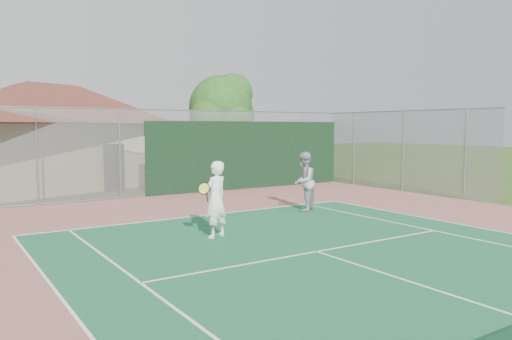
{
  "coord_description": "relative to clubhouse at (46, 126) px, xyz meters",
  "views": [
    {
      "loc": [
        -7.17,
        -2.05,
        2.83
      ],
      "look_at": [
        1.12,
        10.6,
        1.5
      ],
      "focal_mm": 35.0,
      "sensor_mm": 36.0,
      "label": 1
    }
  ],
  "objects": [
    {
      "name": "player_white_front",
      "position": [
        1.31,
        -14.39,
        -1.89
      ],
      "size": [
        1.11,
        0.85,
        1.94
      ],
      "rotation": [
        0.0,
        0.0,
        3.51
      ],
      "color": "white",
      "rests_on": "ground"
    },
    {
      "name": "player_grey_back",
      "position": [
        5.69,
        -12.47,
        -1.88
      ],
      "size": [
        1.21,
        1.14,
        1.97
      ],
      "rotation": [
        0.0,
        0.0,
        3.7
      ],
      "color": "#989A9D",
      "rests_on": "ground"
    },
    {
      "name": "clubhouse",
      "position": [
        0.0,
        0.0,
        0.0
      ],
      "size": [
        15.12,
        12.3,
        5.65
      ],
      "rotation": [
        0.0,
        0.0,
        0.31
      ],
      "color": "tan",
      "rests_on": "ground"
    },
    {
      "name": "tree",
      "position": [
        8.82,
        -1.42,
        0.89
      ],
      "size": [
        4.1,
        3.88,
        5.72
      ],
      "color": "#372014",
      "rests_on": "ground"
    },
    {
      "name": "back_fence",
      "position": [
        4.6,
        -6.34,
        -1.2
      ],
      "size": [
        20.08,
        0.11,
        3.53
      ],
      "color": "gray",
      "rests_on": "ground"
    },
    {
      "name": "side_fence_right",
      "position": [
        12.49,
        -10.82,
        -1.12
      ],
      "size": [
        0.08,
        9.0,
        3.5
      ],
      "color": "gray",
      "rests_on": "ground"
    }
  ]
}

